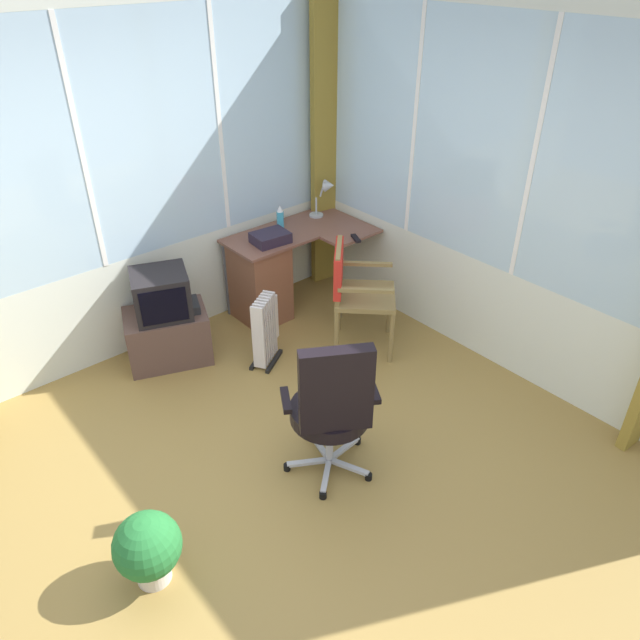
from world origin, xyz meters
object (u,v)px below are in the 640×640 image
(paper_tray, at_px, (270,238))
(potted_plant, at_px, (148,548))
(desk, at_px, (265,276))
(space_heater, at_px, (266,329))
(desk_lamp, at_px, (326,192))
(office_chair, at_px, (332,405))
(tv_remote, at_px, (356,238))
(wooden_armchair, at_px, (351,284))
(spray_bottle, at_px, (280,217))
(tv_on_stand, at_px, (166,322))

(paper_tray, bearing_deg, potted_plant, -140.90)
(desk, relative_size, paper_tray, 4.12)
(desk, height_order, space_heater, desk)
(potted_plant, bearing_deg, paper_tray, 39.10)
(desk_lamp, relative_size, office_chair, 0.33)
(space_heater, bearing_deg, potted_plant, -143.87)
(potted_plant, bearing_deg, tv_remote, 25.38)
(desk_lamp, xyz_separation_m, paper_tray, (-0.74, -0.13, -0.18))
(wooden_armchair, bearing_deg, potted_plant, -158.10)
(desk, distance_m, spray_bottle, 0.53)
(paper_tray, relative_size, tv_on_stand, 0.38)
(desk, bearing_deg, paper_tray, -67.68)
(desk_lamp, relative_size, paper_tray, 1.17)
(desk_lamp, bearing_deg, office_chair, -130.32)
(office_chair, relative_size, tv_on_stand, 1.34)
(spray_bottle, distance_m, tv_on_stand, 1.37)
(office_chair, bearing_deg, desk_lamp, 49.68)
(desk_lamp, bearing_deg, potted_plant, -147.11)
(paper_tray, bearing_deg, wooden_armchair, -74.91)
(paper_tray, height_order, potted_plant, paper_tray)
(paper_tray, bearing_deg, tv_remote, -36.07)
(tv_remote, bearing_deg, spray_bottle, 144.32)
(desk, relative_size, office_chair, 1.17)
(paper_tray, relative_size, potted_plant, 0.66)
(office_chair, distance_m, space_heater, 1.38)
(spray_bottle, relative_size, wooden_armchair, 0.24)
(office_chair, bearing_deg, paper_tray, 63.73)
(potted_plant, bearing_deg, space_heater, 36.13)
(desk_lamp, height_order, paper_tray, desk_lamp)
(wooden_armchair, relative_size, tv_on_stand, 1.16)
(desk, distance_m, desk_lamp, 0.96)
(spray_bottle, bearing_deg, wooden_armchair, -92.03)
(desk_lamp, bearing_deg, tv_remote, -105.15)
(spray_bottle, bearing_deg, paper_tray, -143.96)
(desk, bearing_deg, potted_plant, -139.31)
(desk_lamp, height_order, office_chair, desk_lamp)
(space_heater, bearing_deg, wooden_armchair, -23.23)
(tv_remote, xyz_separation_m, potted_plant, (-2.69, -1.28, -0.50))
(desk_lamp, xyz_separation_m, space_heater, (-1.19, -0.63, -0.67))
(desk, xyz_separation_m, desk_lamp, (0.77, 0.06, 0.57))
(tv_remote, xyz_separation_m, spray_bottle, (-0.35, 0.61, 0.09))
(office_chair, relative_size, space_heater, 1.79)
(desk_lamp, relative_size, wooden_armchair, 0.38)
(space_heater, relative_size, potted_plant, 1.31)
(spray_bottle, height_order, wooden_armchair, spray_bottle)
(office_chair, relative_size, potted_plant, 2.34)
(tv_remote, relative_size, space_heater, 0.25)
(desk, relative_size, space_heater, 2.09)
(desk, bearing_deg, tv_on_stand, -177.96)
(tv_remote, distance_m, office_chair, 2.00)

